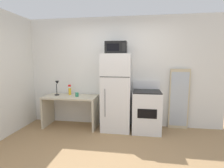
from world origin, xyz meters
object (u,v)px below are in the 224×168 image
object	(u,v)px
spray_bottle	(70,91)
leaning_mirror	(179,99)
desk	(71,105)
desk_lamp	(57,85)
oven_range	(146,111)
microwave	(116,48)
refrigerator	(116,92)
coffee_mug	(77,95)

from	to	relation	value
spray_bottle	leaning_mirror	distance (m)	2.60
desk	spray_bottle	xyz separation A→B (m)	(-0.08, 0.14, 0.32)
desk_lamp	oven_range	bearing A→B (deg)	-1.01
desk	oven_range	size ratio (longest dim) A/B	1.13
leaning_mirror	oven_range	bearing A→B (deg)	-161.10
oven_range	leaning_mirror	bearing A→B (deg)	18.90
microwave	oven_range	size ratio (longest dim) A/B	0.42
desk	leaning_mirror	bearing A→B (deg)	5.60
desk	refrigerator	bearing A→B (deg)	-0.12
desk_lamp	microwave	bearing A→B (deg)	-2.09
desk_lamp	spray_bottle	distance (m)	0.32
coffee_mug	spray_bottle	world-z (taller)	spray_bottle
refrigerator	spray_bottle	bearing A→B (deg)	173.00
spray_bottle	oven_range	size ratio (longest dim) A/B	0.23
desk_lamp	spray_bottle	xyz separation A→B (m)	(0.27, 0.11, -0.14)
desk_lamp	coffee_mug	xyz separation A→B (m)	(0.52, -0.07, -0.19)
spray_bottle	microwave	distance (m)	1.55
refrigerator	oven_range	distance (m)	0.79
coffee_mug	leaning_mirror	distance (m)	2.37
desk	desk_lamp	bearing A→B (deg)	175.21
spray_bottle	oven_range	world-z (taller)	oven_range
refrigerator	leaning_mirror	world-z (taller)	refrigerator
refrigerator	microwave	xyz separation A→B (m)	(0.00, -0.02, 1.00)
desk	microwave	xyz separation A→B (m)	(1.09, -0.02, 1.33)
desk_lamp	oven_range	distance (m)	2.18
desk	oven_range	xyz separation A→B (m)	(1.77, -0.01, -0.06)
desk_lamp	refrigerator	bearing A→B (deg)	-1.25
coffee_mug	microwave	bearing A→B (deg)	1.00
desk_lamp	refrigerator	xyz separation A→B (m)	(1.44, -0.03, -0.12)
microwave	oven_range	distance (m)	1.55
spray_bottle	leaning_mirror	xyz separation A→B (m)	(2.59, 0.11, -0.15)
refrigerator	oven_range	size ratio (longest dim) A/B	1.57
desk	desk_lamp	world-z (taller)	desk_lamp
desk	microwave	world-z (taller)	microwave
spray_bottle	oven_range	xyz separation A→B (m)	(1.85, -0.15, -0.38)
coffee_mug	spray_bottle	xyz separation A→B (m)	(-0.25, 0.18, 0.05)
desk	microwave	distance (m)	1.72
spray_bottle	refrigerator	world-z (taller)	refrigerator
oven_range	desk_lamp	bearing A→B (deg)	178.99
microwave	leaning_mirror	xyz separation A→B (m)	(1.43, 0.27, -1.16)
leaning_mirror	spray_bottle	bearing A→B (deg)	-177.66
refrigerator	leaning_mirror	bearing A→B (deg)	9.90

